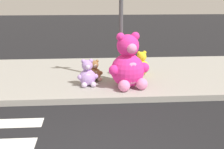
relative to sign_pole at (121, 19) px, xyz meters
name	(u,v)px	position (x,y,z in m)	size (l,w,h in m)	color
sidewalk	(85,76)	(-1.00, 0.80, -1.77)	(28.00, 4.40, 0.15)	#9E9B93
sign_pole	(121,19)	(0.00, 0.00, 0.00)	(0.56, 0.11, 3.20)	#4C4C51
plush_pink_large	(128,66)	(0.13, -0.59, -1.13)	(1.07, 1.00, 1.42)	#F22D93
plush_lavender	(88,75)	(-0.91, -0.40, -1.41)	(0.55, 0.49, 0.71)	#B28CD8
plush_lime	(120,68)	(0.05, 0.61, -1.48)	(0.39, 0.40, 0.55)	#8CD133
plush_brown	(95,72)	(-0.72, 0.08, -1.46)	(0.44, 0.41, 0.58)	olive
plush_yellow	(141,65)	(0.68, 0.64, -1.41)	(0.51, 0.51, 0.71)	yellow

